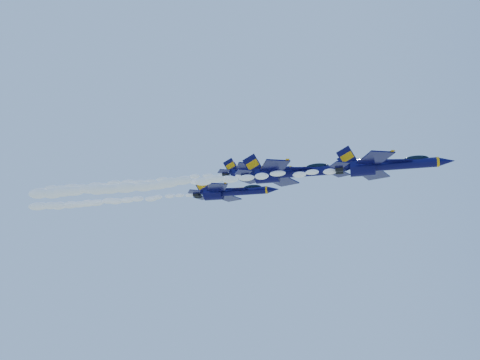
% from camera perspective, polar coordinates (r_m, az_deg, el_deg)
% --- Properties ---
extents(jet_lead, '(16.33, 13.39, 6.07)m').
position_cam_1_polar(jet_lead, '(69.90, 17.34, 1.73)').
color(jet_lead, '#0A0838').
extents(smoke_trail_jet_lead, '(39.97, 1.82, 1.64)m').
position_cam_1_polar(smoke_trail_jet_lead, '(72.79, -4.25, -0.09)').
color(smoke_trail_jet_lead, white).
extents(jet_second, '(17.66, 14.49, 6.56)m').
position_cam_1_polar(jet_second, '(75.38, 6.00, 0.90)').
color(jet_second, '#0A0838').
extents(smoke_trail_jet_second, '(39.97, 1.97, 1.77)m').
position_cam_1_polar(smoke_trail_jet_second, '(83.16, -13.14, -0.75)').
color(smoke_trail_jet_second, white).
extents(jet_third, '(15.35, 12.59, 5.70)m').
position_cam_1_polar(jet_third, '(89.52, 2.07, 1.02)').
color(jet_third, '#0A0838').
extents(smoke_trail_jet_third, '(39.97, 1.71, 1.54)m').
position_cam_1_polar(smoke_trail_jet_third, '(97.89, -13.34, -0.35)').
color(smoke_trail_jet_third, white).
extents(jet_fourth, '(18.46, 15.14, 6.86)m').
position_cam_1_polar(jet_fourth, '(99.11, -1.17, -1.46)').
color(jet_fourth, '#0A0838').
extents(smoke_trail_jet_fourth, '(39.97, 2.06, 1.85)m').
position_cam_1_polar(smoke_trail_jet_fourth, '(109.22, -15.48, -2.54)').
color(smoke_trail_jet_fourth, white).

